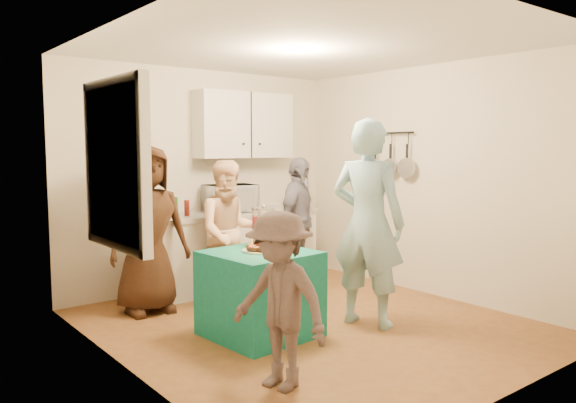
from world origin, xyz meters
TOP-DOWN VIEW (x-y plane):
  - floor at (0.00, 0.00)m, footprint 4.00×4.00m
  - ceiling at (0.00, 0.00)m, footprint 4.00×4.00m
  - back_wall at (0.00, 2.00)m, footprint 3.60×3.60m
  - left_wall at (-1.80, 0.00)m, footprint 4.00×4.00m
  - right_wall at (1.80, 0.00)m, footprint 4.00×4.00m
  - window_night at (-1.77, 0.30)m, footprint 0.04×1.00m
  - counter at (0.20, 1.70)m, footprint 2.20×0.58m
  - countertop at (0.20, 1.70)m, footprint 2.24×0.62m
  - upper_cabinet at (0.50, 1.85)m, footprint 1.30×0.30m
  - pot_rack at (1.72, 0.70)m, footprint 0.12×1.00m
  - microwave at (0.19, 1.70)m, footprint 0.64×0.47m
  - party_table at (-0.55, 0.05)m, footprint 0.91×0.91m
  - donut_cake at (-0.52, 0.05)m, footprint 0.38×0.38m
  - punch_jar at (-0.34, 0.29)m, footprint 0.22×0.22m
  - man_birthday at (0.42, -0.33)m, footprint 0.69×0.83m
  - woman_back_left at (-1.03, 1.34)m, footprint 0.87×0.60m
  - woman_back_center at (-0.20, 1.10)m, footprint 0.90×0.80m
  - woman_back_right at (0.89, 1.27)m, footprint 0.98×0.79m
  - child_near_left at (-1.09, -0.93)m, footprint 0.61×0.88m

SIDE VIEW (x-z plane):
  - floor at x=0.00m, z-range 0.00..0.00m
  - party_table at x=-0.55m, z-range 0.00..0.76m
  - counter at x=0.20m, z-range 0.00..0.86m
  - child_near_left at x=-1.09m, z-range 0.00..1.25m
  - woman_back_center at x=-0.20m, z-range 0.00..1.54m
  - woman_back_right at x=0.89m, z-range 0.00..1.56m
  - donut_cake at x=-0.52m, z-range 0.76..0.94m
  - woman_back_left at x=-1.03m, z-range 0.00..1.71m
  - countertop at x=0.20m, z-range 0.86..0.91m
  - punch_jar at x=-0.34m, z-range 0.76..1.10m
  - man_birthday at x=0.42m, z-range 0.00..1.95m
  - microwave at x=0.19m, z-range 0.91..1.24m
  - back_wall at x=0.00m, z-range 1.30..1.30m
  - left_wall at x=-1.80m, z-range 1.30..1.30m
  - right_wall at x=1.80m, z-range 1.30..1.30m
  - window_night at x=-1.77m, z-range 0.95..2.15m
  - pot_rack at x=1.72m, z-range 1.30..1.90m
  - upper_cabinet at x=0.50m, z-range 1.55..2.35m
  - ceiling at x=0.00m, z-range 2.60..2.60m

